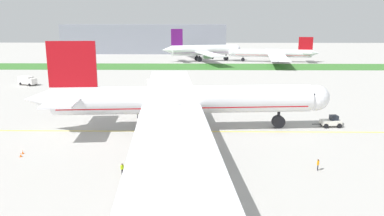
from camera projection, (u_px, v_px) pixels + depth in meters
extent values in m
plane|color=#ADAAA5|center=(199.00, 137.00, 67.56)|extent=(600.00, 600.00, 0.00)
cube|color=yellow|center=(199.00, 131.00, 70.73)|extent=(280.00, 0.36, 0.01)
cube|color=#38722D|center=(198.00, 67.00, 171.16)|extent=(320.00, 24.00, 0.10)
cylinder|color=white|center=(184.00, 100.00, 70.75)|extent=(47.92, 9.00, 5.15)
cube|color=#B20C14|center=(184.00, 104.00, 70.95)|extent=(45.99, 8.44, 0.62)
sphere|color=white|center=(316.00, 98.00, 72.36)|extent=(4.90, 4.90, 4.90)
cone|color=white|center=(40.00, 99.00, 68.99)|extent=(6.01, 4.83, 4.38)
cube|color=#B20C14|center=(72.00, 64.00, 67.97)|extent=(8.59, 1.21, 8.25)
cube|color=white|center=(76.00, 92.00, 74.25)|extent=(5.89, 8.65, 0.36)
cube|color=white|center=(61.00, 103.00, 64.22)|extent=(5.89, 8.65, 0.36)
cube|color=white|center=(170.00, 83.00, 94.11)|extent=(13.93, 43.60, 0.41)
cube|color=white|center=(174.00, 144.00, 47.37)|extent=(13.93, 43.60, 0.41)
cylinder|color=#B7BABF|center=(177.00, 96.00, 85.16)|extent=(5.11, 3.22, 2.84)
cylinder|color=black|center=(188.00, 96.00, 85.32)|extent=(0.67, 3.00, 2.98)
cylinder|color=#B7BABF|center=(182.00, 133.00, 57.20)|extent=(5.11, 3.22, 2.84)
cylinder|color=black|center=(198.00, 133.00, 57.36)|extent=(0.67, 3.00, 2.98)
cylinder|color=black|center=(279.00, 117.00, 72.71)|extent=(0.54, 0.54, 2.00)
cylinder|color=black|center=(278.00, 122.00, 72.93)|extent=(2.53, 1.30, 2.45)
cylinder|color=black|center=(164.00, 115.00, 73.94)|extent=(0.54, 0.54, 2.00)
cylinder|color=black|center=(164.00, 120.00, 74.16)|extent=(2.53, 1.30, 2.45)
cylinder|color=black|center=(164.00, 122.00, 68.67)|extent=(0.54, 0.54, 2.00)
cylinder|color=black|center=(164.00, 128.00, 68.89)|extent=(2.53, 1.30, 2.45)
cube|color=black|center=(313.00, 94.00, 72.17)|extent=(2.11, 4.00, 0.93)
sphere|color=black|center=(88.00, 96.00, 71.94)|extent=(0.36, 0.36, 0.36)
sphere|color=black|center=(107.00, 95.00, 72.18)|extent=(0.36, 0.36, 0.36)
sphere|color=black|center=(126.00, 95.00, 72.41)|extent=(0.36, 0.36, 0.36)
sphere|color=black|center=(145.00, 95.00, 72.64)|extent=(0.36, 0.36, 0.36)
sphere|color=black|center=(164.00, 95.00, 72.87)|extent=(0.36, 0.36, 0.36)
sphere|color=black|center=(183.00, 95.00, 73.10)|extent=(0.36, 0.36, 0.36)
sphere|color=black|center=(202.00, 94.00, 73.33)|extent=(0.36, 0.36, 0.36)
sphere|color=black|center=(221.00, 94.00, 73.57)|extent=(0.36, 0.36, 0.36)
sphere|color=black|center=(239.00, 94.00, 73.80)|extent=(0.36, 0.36, 0.36)
sphere|color=black|center=(258.00, 94.00, 74.03)|extent=(0.36, 0.36, 0.36)
sphere|color=black|center=(276.00, 93.00, 74.26)|extent=(0.36, 0.36, 0.36)
cube|color=white|center=(331.00, 122.00, 73.66)|extent=(3.90, 2.26, 0.94)
cube|color=black|center=(334.00, 118.00, 73.49)|extent=(1.47, 1.59, 0.90)
cylinder|color=black|center=(317.00, 124.00, 73.55)|extent=(1.80, 0.27, 0.12)
cylinder|color=black|center=(326.00, 126.00, 72.73)|extent=(0.93, 0.42, 0.90)
cylinder|color=black|center=(322.00, 123.00, 74.63)|extent=(0.93, 0.42, 0.90)
cylinder|color=black|center=(339.00, 126.00, 72.89)|extent=(0.93, 0.42, 0.90)
cylinder|color=black|center=(335.00, 123.00, 74.80)|extent=(0.93, 0.42, 0.90)
cylinder|color=black|center=(318.00, 167.00, 52.33)|extent=(0.12, 0.12, 0.81)
cylinder|color=orange|center=(318.00, 162.00, 52.31)|extent=(0.09, 0.09, 0.52)
cylinder|color=black|center=(318.00, 168.00, 52.17)|extent=(0.12, 0.12, 0.81)
cylinder|color=orange|center=(318.00, 164.00, 51.89)|extent=(0.09, 0.09, 0.52)
cube|color=orange|center=(318.00, 163.00, 52.09)|extent=(0.40, 0.49, 0.58)
sphere|color=brown|center=(318.00, 160.00, 52.00)|extent=(0.22, 0.22, 0.22)
cylinder|color=black|center=(123.00, 172.00, 50.85)|extent=(0.12, 0.12, 0.80)
cylinder|color=#BFE519|center=(123.00, 167.00, 50.82)|extent=(0.09, 0.09, 0.51)
cylinder|color=black|center=(122.00, 172.00, 50.70)|extent=(0.12, 0.12, 0.80)
cylinder|color=#BFE519|center=(121.00, 168.00, 50.44)|extent=(0.09, 0.09, 0.51)
cube|color=#BFE519|center=(122.00, 167.00, 50.62)|extent=(0.41, 0.48, 0.56)
sphere|color=brown|center=(122.00, 164.00, 50.53)|extent=(0.22, 0.22, 0.22)
cylinder|color=black|center=(137.00, 116.00, 80.59)|extent=(0.13, 0.13, 0.89)
cylinder|color=#BFE519|center=(137.00, 112.00, 80.57)|extent=(0.10, 0.10, 0.56)
cylinder|color=black|center=(137.00, 116.00, 80.39)|extent=(0.13, 0.13, 0.89)
cylinder|color=#BFE519|center=(137.00, 113.00, 80.08)|extent=(0.10, 0.10, 0.56)
cube|color=#BFE519|center=(137.00, 112.00, 80.32)|extent=(0.38, 0.52, 0.63)
sphere|color=brown|center=(137.00, 110.00, 80.22)|extent=(0.24, 0.24, 0.24)
cube|color=#F2590C|center=(23.00, 154.00, 58.88)|extent=(0.36, 0.36, 0.03)
cone|color=#F2590C|center=(23.00, 152.00, 58.82)|extent=(0.28, 0.28, 0.55)
cylinder|color=white|center=(23.00, 152.00, 58.81)|extent=(0.17, 0.17, 0.06)
cube|color=#F2590C|center=(21.00, 157.00, 57.56)|extent=(0.36, 0.36, 0.03)
cone|color=#F2590C|center=(21.00, 155.00, 57.49)|extent=(0.28, 0.28, 0.55)
cylinder|color=white|center=(21.00, 155.00, 57.49)|extent=(0.17, 0.17, 0.06)
cube|color=white|center=(159.00, 82.00, 119.46)|extent=(4.78, 3.60, 2.12)
cube|color=white|center=(150.00, 82.00, 118.61)|extent=(2.31, 2.62, 1.87)
cube|color=#263347|center=(148.00, 81.00, 118.28)|extent=(0.74, 1.81, 0.82)
cylinder|color=black|center=(151.00, 86.00, 117.78)|extent=(0.95, 0.59, 0.90)
cylinder|color=black|center=(150.00, 85.00, 119.86)|extent=(0.95, 0.59, 0.90)
cylinder|color=black|center=(163.00, 85.00, 119.00)|extent=(0.95, 0.59, 0.90)
cylinder|color=black|center=(161.00, 84.00, 121.09)|extent=(0.95, 0.59, 0.90)
cube|color=#33478C|center=(84.00, 92.00, 102.12)|extent=(3.87, 3.23, 2.22)
cube|color=#33478C|center=(76.00, 93.00, 101.44)|extent=(1.96, 2.39, 1.66)
cube|color=#263347|center=(73.00, 92.00, 101.15)|extent=(0.75, 1.70, 0.73)
cylinder|color=black|center=(76.00, 97.00, 100.65)|extent=(0.95, 0.62, 0.90)
cylinder|color=black|center=(76.00, 95.00, 102.60)|extent=(0.95, 0.62, 0.90)
cylinder|color=black|center=(88.00, 96.00, 101.69)|extent=(0.95, 0.62, 0.90)
cylinder|color=black|center=(87.00, 95.00, 103.63)|extent=(0.95, 0.62, 0.90)
cube|color=white|center=(26.00, 80.00, 121.84)|extent=(5.24, 4.23, 2.36)
cube|color=white|center=(32.00, 81.00, 120.56)|extent=(2.65, 2.87, 1.87)
cube|color=#263347|center=(34.00, 80.00, 120.09)|extent=(0.97, 1.84, 0.82)
cylinder|color=black|center=(36.00, 84.00, 121.80)|extent=(0.94, 0.67, 0.90)
cylinder|color=black|center=(30.00, 85.00, 119.73)|extent=(0.94, 0.67, 0.90)
cylinder|color=black|center=(27.00, 83.00, 123.66)|extent=(0.94, 0.67, 0.90)
cylinder|color=black|center=(21.00, 84.00, 121.59)|extent=(0.94, 0.67, 0.90)
cylinder|color=white|center=(203.00, 50.00, 193.39)|extent=(32.67, 13.29, 5.05)
cube|color=#661472|center=(203.00, 52.00, 193.58)|extent=(31.31, 12.57, 0.61)
sphere|color=white|center=(236.00, 49.00, 197.58)|extent=(4.80, 4.80, 4.80)
cone|color=white|center=(167.00, 50.00, 188.90)|extent=(6.48, 5.58, 4.29)
cube|color=#661472|center=(177.00, 37.00, 188.67)|extent=(5.78, 2.00, 8.08)
cube|color=white|center=(174.00, 48.00, 194.59)|extent=(5.54, 8.73, 0.35)
cube|color=white|center=(178.00, 50.00, 185.04)|extent=(5.54, 8.73, 0.35)
cube|color=white|center=(192.00, 49.00, 209.34)|extent=(14.47, 30.07, 0.40)
cube|color=white|center=(210.00, 54.00, 176.94)|extent=(14.47, 30.07, 0.40)
cylinder|color=#B7BABF|center=(197.00, 53.00, 203.69)|extent=(5.35, 3.93, 2.78)
cylinder|color=black|center=(201.00, 53.00, 204.27)|extent=(1.16, 2.92, 2.92)
cylinder|color=#B7BABF|center=(208.00, 56.00, 183.73)|extent=(5.35, 3.93, 2.78)
cylinder|color=black|center=(213.00, 56.00, 184.30)|extent=(1.16, 2.92, 2.92)
cylinder|color=black|center=(226.00, 56.00, 197.10)|extent=(0.53, 0.53, 1.96)
cylinder|color=black|center=(226.00, 58.00, 197.32)|extent=(2.60, 1.66, 2.40)
cylinder|color=black|center=(197.00, 57.00, 196.05)|extent=(0.53, 0.53, 1.96)
cylinder|color=black|center=(197.00, 58.00, 196.27)|extent=(2.60, 1.66, 2.40)
cylinder|color=black|center=(200.00, 58.00, 191.04)|extent=(0.53, 0.53, 1.96)
cylinder|color=black|center=(200.00, 59.00, 191.26)|extent=(2.60, 1.66, 2.40)
cylinder|color=white|center=(272.00, 53.00, 190.50)|extent=(38.21, 9.00, 3.86)
cube|color=#B20C14|center=(272.00, 55.00, 190.65)|extent=(36.66, 8.48, 0.46)
sphere|color=white|center=(232.00, 53.00, 193.46)|extent=(3.66, 3.66, 3.66)
cone|color=white|center=(315.00, 53.00, 187.37)|extent=(4.65, 3.82, 3.28)
cube|color=#B20C14|center=(306.00, 43.00, 187.02)|extent=(6.84, 1.31, 6.17)
cube|color=white|center=(308.00, 53.00, 184.18)|extent=(4.98, 6.68, 0.27)
cube|color=white|center=(306.00, 52.00, 191.61)|extent=(4.98, 6.68, 0.27)
cube|color=white|center=(279.00, 58.00, 171.98)|extent=(12.95, 35.06, 0.31)
cube|color=white|center=(274.00, 51.00, 208.68)|extent=(12.95, 35.06, 0.31)
cylinder|color=#B7BABF|center=(275.00, 59.00, 179.83)|extent=(3.92, 2.60, 2.12)
cylinder|color=black|center=(271.00, 59.00, 180.10)|extent=(0.62, 2.25, 2.23)
cylinder|color=#B7BABF|center=(272.00, 55.00, 201.68)|extent=(3.92, 2.60, 2.12)
cylinder|color=black|center=(269.00, 55.00, 201.95)|extent=(0.62, 2.25, 2.23)
cylinder|color=black|center=(243.00, 58.00, 193.23)|extent=(0.40, 0.40, 1.49)
cylinder|color=black|center=(243.00, 60.00, 193.40)|extent=(1.93, 1.07, 1.83)
cylinder|color=black|center=(278.00, 59.00, 188.70)|extent=(0.40, 0.40, 1.49)
cylinder|color=black|center=(278.00, 61.00, 188.86)|extent=(1.93, 1.07, 1.83)
cylinder|color=black|center=(278.00, 58.00, 192.60)|extent=(0.40, 0.40, 1.49)
cylinder|color=black|center=(278.00, 60.00, 192.76)|extent=(1.93, 1.07, 1.83)
cube|color=gray|center=(145.00, 39.00, 242.85)|extent=(102.45, 20.00, 18.00)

